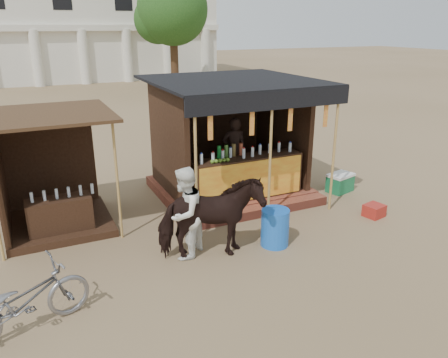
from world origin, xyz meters
name	(u,v)px	position (x,y,z in m)	size (l,w,h in m)	color
ground	(263,267)	(0.00, 0.00, 0.00)	(120.00, 120.00, 0.00)	#846B4C
main_stall	(231,154)	(1.01, 3.36, 1.02)	(3.60, 3.61, 2.78)	brown
secondary_stall	(46,188)	(-3.17, 3.24, 0.85)	(2.40, 2.40, 2.38)	#351F13
cow	(211,219)	(-0.69, 0.69, 0.76)	(0.82, 1.79, 1.52)	black
motorbike	(24,302)	(-3.73, -0.08, 0.47)	(0.63, 1.81, 0.95)	gray
bystander	(185,213)	(-1.06, 0.96, 0.83)	(0.81, 0.63, 1.66)	white
blue_barrel	(275,227)	(0.60, 0.63, 0.36)	(0.52, 0.52, 0.72)	blue
red_crate	(374,211)	(3.24, 0.83, 0.13)	(0.40, 0.36, 0.26)	maroon
cooler	(340,183)	(3.53, 2.34, 0.23)	(0.73, 0.59, 0.46)	#186E3F
background_building	(30,23)	(-2.00, 29.94, 3.98)	(26.00, 7.45, 8.18)	silver
tree	(169,12)	(5.81, 22.14, 4.63)	(4.50, 4.40, 7.00)	#382314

